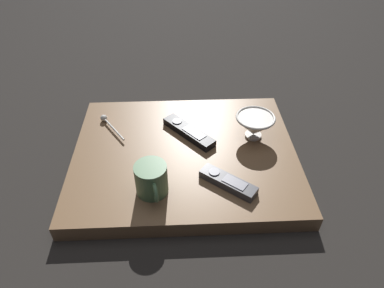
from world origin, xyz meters
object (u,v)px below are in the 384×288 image
coffee_mug (151,179)px  tv_remote_far (189,132)px  cereal_bowl (255,125)px  teaspoon (107,121)px  tv_remote_near (228,182)px

coffee_mug → tv_remote_far: bearing=-24.3°
cereal_bowl → coffee_mug: size_ratio=1.05×
teaspoon → tv_remote_near: 0.47m
coffee_mug → tv_remote_near: coffee_mug is taller
cereal_bowl → teaspoon: bearing=79.8°
cereal_bowl → tv_remote_near: size_ratio=0.79×
coffee_mug → teaspoon: bearing=28.5°
tv_remote_far → tv_remote_near: bearing=-156.2°
cereal_bowl → tv_remote_far: size_ratio=0.68×
tv_remote_near → tv_remote_far: bearing=23.8°
cereal_bowl → teaspoon: cereal_bowl is taller
coffee_mug → tv_remote_near: bearing=-86.7°
coffee_mug → cereal_bowl: bearing=-55.0°
coffee_mug → teaspoon: size_ratio=0.89×
coffee_mug → tv_remote_far: coffee_mug is taller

